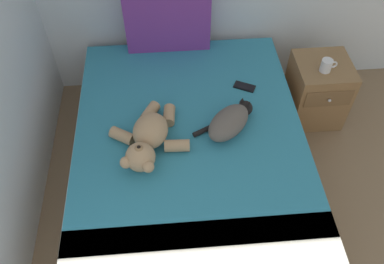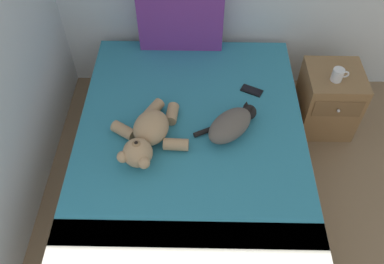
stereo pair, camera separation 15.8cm
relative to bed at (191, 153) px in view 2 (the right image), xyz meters
The scene contains 7 objects.
bed is the anchor object (origin of this frame).
patterned_cushion 1.01m from the bed, 96.12° to the left, with size 0.62×0.13×0.53m.
cat 0.41m from the bed, ahead, with size 0.41×0.38×0.15m.
teddy_bear 0.43m from the bed, 156.09° to the right, with size 0.50×0.59×0.19m.
cell_phone 0.61m from the bed, 41.32° to the left, with size 0.16×0.13×0.01m.
nightstand 1.16m from the bed, 26.41° to the left, with size 0.41×0.44×0.52m.
mug 1.16m from the bed, 24.09° to the left, with size 0.12×0.08×0.09m.
Camera 2 is at (1.08, 1.58, 2.43)m, focal length 37.42 mm.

